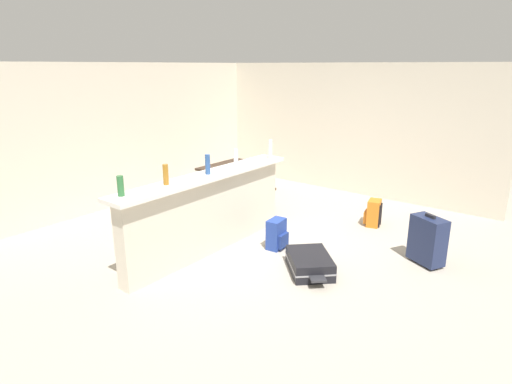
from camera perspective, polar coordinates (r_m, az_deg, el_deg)
name	(u,v)px	position (r m, az deg, el deg)	size (l,w,h in m)	color
ground_plane	(262,240)	(6.32, 0.79, -6.47)	(13.00, 13.00, 0.05)	#ADA393
wall_back	(128,134)	(8.11, -16.79, 7.39)	(6.60, 0.10, 2.50)	beige
wall_right	(343,129)	(8.67, 11.55, 8.30)	(0.10, 6.00, 2.50)	beige
partition_half_wall	(209,215)	(5.76, -6.34, -3.11)	(2.80, 0.20, 1.04)	beige
bar_countertop	(207,176)	(5.60, -6.51, 2.13)	(2.96, 0.40, 0.05)	white
bottle_green	(120,186)	(4.83, -17.66, 0.78)	(0.07, 0.07, 0.23)	#2D6B38
bottle_amber	(166,175)	(5.15, -11.98, 2.30)	(0.07, 0.07, 0.25)	#9E661E
bottle_blue	(208,164)	(5.57, -6.48, 3.70)	(0.07, 0.07, 0.26)	#284C89
bottle_white	(236,157)	(6.01, -2.72, 4.63)	(0.06, 0.06, 0.24)	silver
bottle_clear	(270,149)	(6.48, 1.94, 5.73)	(0.06, 0.06, 0.29)	silver
dining_table	(233,171)	(7.60, -3.10, 2.84)	(1.10, 0.80, 0.74)	#332319
dining_chair_near_partition	(257,183)	(7.31, 0.12, 1.24)	(0.48, 0.48, 0.93)	#4C331E
suitcase_flat_black	(310,263)	(5.36, 7.19, -9.43)	(0.84, 0.83, 0.22)	black
suitcase_upright_navy	(428,240)	(5.85, 21.95, -5.95)	(0.42, 0.50, 0.67)	#1E284C
backpack_orange	(373,213)	(7.00, 15.40, -2.76)	(0.31, 0.29, 0.42)	orange
backpack_blue	(277,235)	(5.93, 2.79, -5.70)	(0.30, 0.27, 0.42)	#233D93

